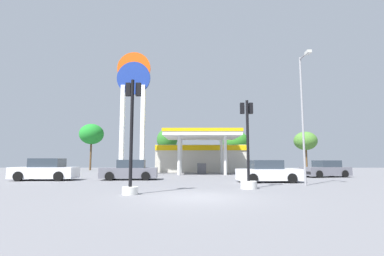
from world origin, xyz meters
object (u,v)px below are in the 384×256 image
Objects in this scene: tree_2 at (234,142)px; corner_streetlamp at (303,107)px; car_3 at (326,170)px; traffic_signal_1 at (248,162)px; station_pole_sign at (133,97)px; tree_3 at (305,141)px; car_2 at (268,172)px; traffic_signal_0 at (131,148)px; car_0 at (130,171)px; tree_0 at (92,134)px; car_1 at (45,170)px; tree_1 at (167,140)px.

corner_streetlamp is at bearing -89.65° from tree_2.
traffic_signal_1 is (-8.42, -9.92, 0.68)m from car_3.
tree_3 is at bearing 31.64° from station_pole_sign.
car_2 is 0.84× the size of traffic_signal_0.
station_pole_sign reaches higher than tree_2.
station_pole_sign reaches higher than car_3.
car_2 is at bearing 63.62° from traffic_signal_1.
car_0 is at bearing -115.80° from tree_2.
car_2 is 25.05m from tree_2.
tree_2 reaches higher than car_2.
station_pole_sign is at bearing 134.83° from corner_streetlamp.
station_pole_sign is at bearing -130.59° from tree_2.
tree_0 reaches higher than tree_3.
corner_streetlamp is (-4.86, -8.24, 3.81)m from car_3.
car_1 is 11.51m from traffic_signal_0.
car_2 is 9.95m from traffic_signal_0.
traffic_signal_0 is 5.92m from traffic_signal_1.
tree_3 is 0.77× the size of corner_streetlamp.
tree_2 is 10.83m from tree_3.
station_pole_sign is 2.12× the size of tree_2.
traffic_signal_0 reaches higher than traffic_signal_1.
station_pole_sign is 2.63× the size of traffic_signal_0.
traffic_signal_0 is at bearing -87.44° from tree_1.
car_0 is 1.03× the size of car_2.
car_2 is at bearing 41.52° from traffic_signal_0.
traffic_signal_1 is 0.60× the size of corner_streetlamp.
traffic_signal_1 is at bearing -96.72° from tree_2.
traffic_signal_0 reaches higher than car_0.
traffic_signal_1 is (9.03, -14.35, -6.64)m from station_pole_sign.
corner_streetlamp is at bearing -111.55° from tree_3.
car_2 is 0.60× the size of tree_0.
car_2 is at bearing -137.65° from car_3.
station_pole_sign is 18.21m from traffic_signal_1.
tree_2 reaches higher than car_0.
tree_0 is (-10.32, 20.29, 4.57)m from car_0.
car_0 is at bearing -134.27° from tree_3.
corner_streetlamp is at bearing -45.17° from station_pole_sign.
tree_0 is 0.90× the size of corner_streetlamp.
tree_1 is 1.01× the size of tree_2.
tree_3 is at bearing 3.42° from tree_0.
car_3 is (21.70, 4.10, -0.06)m from car_1.
tree_2 is (21.14, 2.09, -1.02)m from tree_0.
car_2 reaches higher than car_3.
traffic_signal_1 is 32.35m from tree_0.
tree_0 reaches higher than car_3.
tree_0 reaches higher than car_0.
car_0 is 0.93× the size of traffic_signal_1.
car_1 is at bearing 133.72° from traffic_signal_0.
car_3 is (6.39, 5.83, -0.01)m from car_2.
car_0 is 16.22m from car_3.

